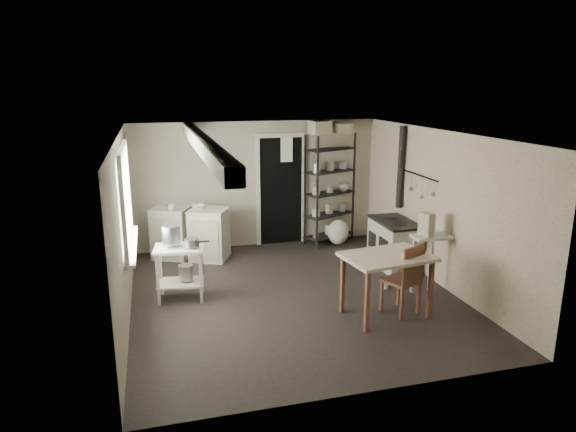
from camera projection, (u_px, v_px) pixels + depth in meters
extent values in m
plane|color=black|center=(293.00, 295.00, 7.37)|extent=(5.00, 5.00, 0.00)
plane|color=silver|center=(294.00, 134.00, 6.80)|extent=(5.00, 5.00, 0.00)
cube|color=#A4A08B|center=(257.00, 184.00, 9.42)|extent=(4.50, 0.02, 2.30)
cube|color=#A4A08B|center=(366.00, 284.00, 4.75)|extent=(4.50, 0.02, 2.30)
cube|color=#A4A08B|center=(124.00, 229.00, 6.52)|extent=(0.02, 5.00, 2.30)
cube|color=#A4A08B|center=(439.00, 208.00, 7.65)|extent=(0.02, 5.00, 2.30)
cylinder|color=#B4B4B6|center=(171.00, 235.00, 7.03)|extent=(0.25, 0.25, 0.26)
cylinder|color=#B4B4B6|center=(192.00, 243.00, 6.98)|extent=(0.25, 0.25, 0.11)
cylinder|color=#B4B4B6|center=(186.00, 272.00, 7.18)|extent=(0.25, 0.25, 0.22)
imported|color=silver|center=(198.00, 204.00, 8.72)|extent=(0.38, 0.38, 0.07)
imported|color=silver|center=(171.00, 206.00, 8.52)|extent=(0.17, 0.17, 0.11)
imported|color=silver|center=(316.00, 172.00, 9.48)|extent=(0.08, 0.08, 0.18)
cube|color=beige|center=(320.00, 137.00, 9.29)|extent=(0.39, 0.36, 0.24)
cube|color=beige|center=(343.00, 137.00, 9.40)|extent=(0.32, 0.30, 0.18)
cube|color=beige|center=(427.00, 224.00, 7.31)|extent=(0.18, 0.24, 0.32)
imported|color=silver|center=(403.00, 260.00, 6.43)|extent=(0.11, 0.11, 0.09)
ellipsoid|color=silver|center=(338.00, 232.00, 9.64)|extent=(0.43, 0.38, 0.48)
cylinder|color=silver|center=(385.00, 283.00, 7.61)|extent=(0.14, 0.14, 0.14)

